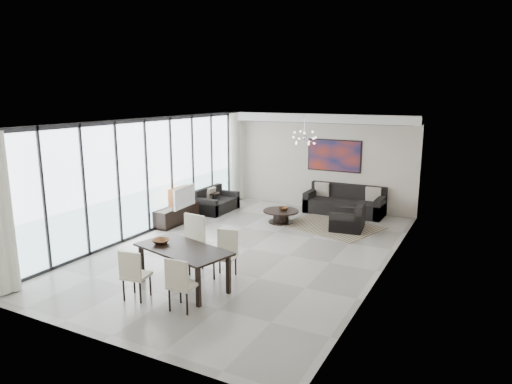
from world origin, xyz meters
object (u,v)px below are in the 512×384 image
Objects in this scene: tv_console at (177,215)px; television at (181,197)px; sofa_main at (345,204)px; coffee_table at (281,216)px; dining_table at (183,253)px.

tv_console is 1.53× the size of television.
sofa_main is at bearing 39.92° from tv_console.
tv_console is at bearing -150.58° from coffee_table.
tv_console is (-3.77, -3.15, -0.04)m from sofa_main.
sofa_main is 1.50× the size of tv_console.
television is (-3.61, -3.14, 0.48)m from sofa_main.
dining_table is (2.52, -3.34, -0.10)m from television.
television is at bearing 3.73° from tv_console.
coffee_table is 0.43× the size of sofa_main.
dining_table is at bearing -99.50° from sofa_main.
sofa_main is 6.59m from dining_table.
television is 0.51× the size of dining_table.
tv_console is 0.77× the size of dining_table.
dining_table reaches higher than tv_console.
television is (-2.33, -1.39, 0.57)m from coffee_table.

